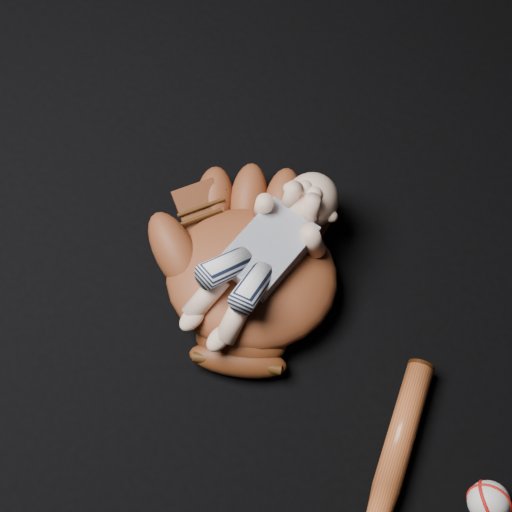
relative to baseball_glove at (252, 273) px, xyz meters
name	(u,v)px	position (x,y,z in m)	size (l,w,h in m)	color
baseball_glove	(252,273)	(0.00, 0.00, 0.00)	(0.36, 0.41, 0.13)	#632A15
newborn_baby	(258,258)	(0.01, 0.01, 0.05)	(0.16, 0.35, 0.14)	#E3B092
baseball_bat	(381,505)	(0.37, -0.20, -0.04)	(0.04, 0.47, 0.04)	#AB4A21
baseball	(489,502)	(0.50, -0.11, -0.03)	(0.06, 0.06, 0.06)	white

